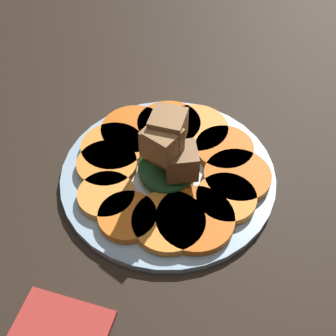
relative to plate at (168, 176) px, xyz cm
name	(u,v)px	position (x,y,z in cm)	size (l,w,h in cm)	color
table_slab	(168,183)	(0.00, 0.00, -1.52)	(120.00, 120.00, 2.00)	black
plate	(168,176)	(0.00, 0.00, 0.00)	(28.78, 28.78, 1.05)	#99B7D1
carrot_slice_0	(169,125)	(8.34, 2.36, 1.11)	(9.20, 9.20, 1.06)	#D45E12
carrot_slice_1	(134,130)	(5.77, 6.78, 1.11)	(9.53, 9.53, 1.06)	orange
carrot_slice_2	(113,147)	(1.77, 8.50, 1.11)	(8.88, 8.88, 1.06)	orange
carrot_slice_3	(107,164)	(-1.36, 8.16, 1.11)	(8.14, 8.14, 1.06)	orange
carrot_slice_4	(106,195)	(-6.25, 6.34, 1.11)	(7.31, 7.31, 1.06)	#F99438
carrot_slice_5	(127,217)	(-8.53, 2.64, 1.11)	(7.30, 7.30, 1.06)	orange
carrot_slice_6	(169,222)	(-7.82, -2.42, 1.11)	(9.07, 9.07, 1.06)	orange
carrot_slice_7	(195,219)	(-6.54, -5.42, 1.11)	(9.73, 9.73, 1.06)	orange
carrot_slice_8	(226,199)	(-2.36, -8.39, 1.11)	(7.72, 7.72, 1.06)	orange
carrot_slice_9	(237,176)	(1.65, -9.05, 1.11)	(8.90, 8.90, 1.06)	#D56013
carrot_slice_10	(224,149)	(6.00, -6.34, 1.11)	(8.10, 8.10, 1.06)	#D66114
carrot_slice_11	(195,129)	(8.51, -1.55, 1.11)	(9.42, 9.42, 1.06)	orange
center_pile	(168,153)	(-0.22, -0.12, 4.79)	(8.76, 8.61, 10.48)	#235128
fork	(223,183)	(0.27, -7.44, 0.78)	(18.03, 2.56, 0.40)	#B2B2B7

